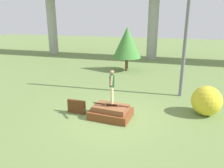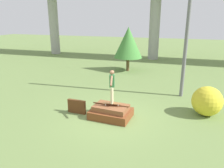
{
  "view_description": "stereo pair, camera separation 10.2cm",
  "coord_description": "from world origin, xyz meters",
  "px_view_note": "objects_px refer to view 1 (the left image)",
  "views": [
    {
      "loc": [
        2.69,
        -8.81,
        4.48
      ],
      "look_at": [
        0.07,
        -0.07,
        1.64
      ],
      "focal_mm": 35.0,
      "sensor_mm": 36.0,
      "label": 1
    },
    {
      "loc": [
        2.79,
        -8.78,
        4.48
      ],
      "look_at": [
        0.07,
        -0.07,
        1.64
      ],
      "focal_mm": 35.0,
      "sensor_mm": 36.0,
      "label": 2
    }
  ],
  "objects_px": {
    "skateboard": "(112,103)",
    "bush_yellow_flowering": "(206,101)",
    "utility_pole": "(188,18)",
    "tree_behind_left": "(127,42)",
    "skater": "(112,85)"
  },
  "relations": [
    {
      "from": "skater",
      "to": "tree_behind_left",
      "type": "xyz_separation_m",
      "value": [
        -1.44,
        9.17,
        0.79
      ]
    },
    {
      "from": "bush_yellow_flowering",
      "to": "skateboard",
      "type": "bearing_deg",
      "value": -158.26
    },
    {
      "from": "tree_behind_left",
      "to": "bush_yellow_flowering",
      "type": "relative_size",
      "value": 2.64
    },
    {
      "from": "utility_pole",
      "to": "bush_yellow_flowering",
      "type": "distance_m",
      "value": 4.51
    },
    {
      "from": "utility_pole",
      "to": "bush_yellow_flowering",
      "type": "bearing_deg",
      "value": -64.19
    },
    {
      "from": "skater",
      "to": "tree_behind_left",
      "type": "relative_size",
      "value": 0.41
    },
    {
      "from": "skater",
      "to": "skateboard",
      "type": "bearing_deg",
      "value": 153.43
    },
    {
      "from": "skateboard",
      "to": "tree_behind_left",
      "type": "height_order",
      "value": "tree_behind_left"
    },
    {
      "from": "skateboard",
      "to": "bush_yellow_flowering",
      "type": "bearing_deg",
      "value": 21.74
    },
    {
      "from": "tree_behind_left",
      "to": "skater",
      "type": "bearing_deg",
      "value": -81.07
    },
    {
      "from": "utility_pole",
      "to": "tree_behind_left",
      "type": "height_order",
      "value": "utility_pole"
    },
    {
      "from": "skateboard",
      "to": "bush_yellow_flowering",
      "type": "height_order",
      "value": "bush_yellow_flowering"
    },
    {
      "from": "skateboard",
      "to": "utility_pole",
      "type": "relative_size",
      "value": 0.1
    },
    {
      "from": "skateboard",
      "to": "skater",
      "type": "bearing_deg",
      "value": -26.57
    },
    {
      "from": "skateboard",
      "to": "skater",
      "type": "height_order",
      "value": "skater"
    }
  ]
}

